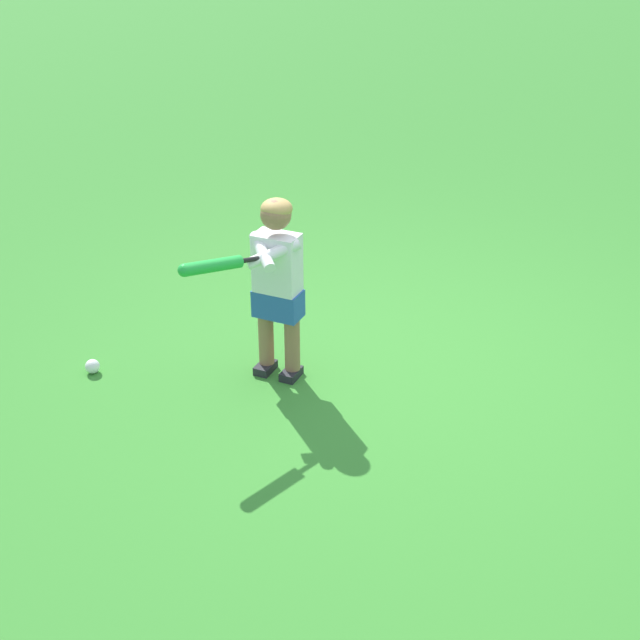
{
  "coord_description": "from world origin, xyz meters",
  "views": [
    {
      "loc": [
        3.76,
        2.48,
        2.65
      ],
      "look_at": [
        0.47,
        -0.06,
        0.45
      ],
      "focal_mm": 48.24,
      "sensor_mm": 36.0,
      "label": 1
    }
  ],
  "objects": [
    {
      "name": "child_batter",
      "position": [
        0.5,
        -0.36,
        0.65
      ],
      "size": [
        0.77,
        0.32,
        1.08
      ],
      "color": "#232328",
      "rests_on": "ground"
    },
    {
      "name": "ground_plane",
      "position": [
        0.0,
        0.0,
        0.0
      ],
      "size": [
        40.0,
        40.0,
        0.0
      ],
      "primitive_type": "plane",
      "color": "#38842D"
    },
    {
      "name": "play_ball_behind_batter",
      "position": [
        1.14,
        -1.23,
        0.04
      ],
      "size": [
        0.09,
        0.09,
        0.09
      ],
      "primitive_type": "sphere",
      "color": "white",
      "rests_on": "ground"
    }
  ]
}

